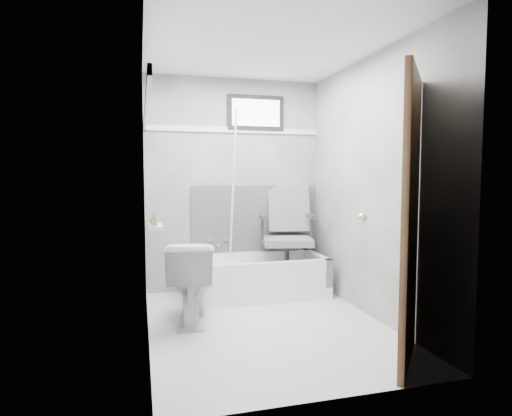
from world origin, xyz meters
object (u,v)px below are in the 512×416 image
object	(u,v)px
office_chair	(287,234)
soap_bottle_b	(154,218)
bathtub	(256,276)
door	(474,224)
soap_bottle_a	(155,219)
toilet	(191,281)

from	to	relation	value
office_chair	soap_bottle_b	bearing A→B (deg)	-135.90
bathtub	door	xyz separation A→B (m)	(0.82, -2.21, 0.79)
office_chair	door	distance (m)	2.32
bathtub	office_chair	bearing A→B (deg)	5.97
office_chair	soap_bottle_b	xyz separation A→B (m)	(-1.46, -0.94, 0.30)
door	soap_bottle_a	xyz separation A→B (m)	(-1.92, 1.16, -0.03)
bathtub	soap_bottle_b	distance (m)	1.61
toilet	door	size ratio (longest dim) A/B	0.37
door	soap_bottle_b	world-z (taller)	door
door	soap_bottle_b	xyz separation A→B (m)	(-1.92, 1.30, -0.04)
office_chair	toilet	world-z (taller)	office_chair
door	soap_bottle_a	size ratio (longest dim) A/B	20.41
office_chair	soap_bottle_a	bearing A→B (deg)	-132.19
office_chair	door	size ratio (longest dim) A/B	0.54
soap_bottle_a	soap_bottle_b	xyz separation A→B (m)	(0.00, 0.14, -0.01)
toilet	soap_bottle_b	size ratio (longest dim) A/B	7.12
office_chair	toilet	size ratio (longest dim) A/B	1.47
bathtub	toilet	bearing A→B (deg)	-140.12
toilet	soap_bottle_a	distance (m)	0.79
door	office_chair	bearing A→B (deg)	101.47
office_chair	soap_bottle_b	distance (m)	1.77
toilet	bathtub	bearing A→B (deg)	-130.93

